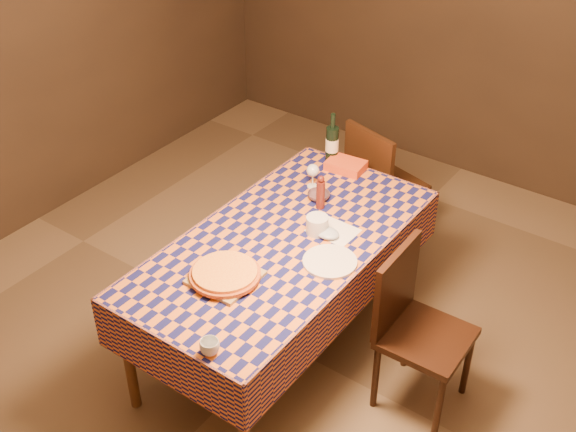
% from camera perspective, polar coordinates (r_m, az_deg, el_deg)
% --- Properties ---
extents(room, '(5.00, 5.10, 2.70)m').
position_cam_1_polar(room, '(3.53, -0.48, 5.64)').
color(room, brown).
rests_on(room, ground).
extents(dining_table, '(0.94, 1.84, 0.77)m').
position_cam_1_polar(dining_table, '(3.89, -0.43, -2.84)').
color(dining_table, brown).
rests_on(dining_table, ground).
extents(cutting_board, '(0.31, 0.31, 0.02)m').
position_cam_1_polar(cutting_board, '(3.60, -4.98, -4.86)').
color(cutting_board, '#A0854B').
rests_on(cutting_board, dining_table).
extents(pizza, '(0.37, 0.37, 0.04)m').
position_cam_1_polar(pizza, '(3.58, -5.00, -4.53)').
color(pizza, '#A6491B').
rests_on(pizza, cutting_board).
extents(pepper_mill, '(0.05, 0.05, 0.21)m').
position_cam_1_polar(pepper_mill, '(4.05, 2.59, 1.83)').
color(pepper_mill, '#4C1711').
rests_on(pepper_mill, dining_table).
extents(bowl, '(0.16, 0.16, 0.04)m').
position_cam_1_polar(bowl, '(4.17, 2.44, 1.60)').
color(bowl, '#563C48').
rests_on(bowl, dining_table).
extents(wine_glass, '(0.08, 0.08, 0.15)m').
position_cam_1_polar(wine_glass, '(4.24, 1.97, 3.57)').
color(wine_glass, silver).
rests_on(wine_glass, dining_table).
extents(wine_bottle, '(0.10, 0.10, 0.33)m').
position_cam_1_polar(wine_bottle, '(4.50, 3.50, 5.73)').
color(wine_bottle, black).
rests_on(wine_bottle, dining_table).
extents(deli_tub, '(0.12, 0.12, 0.10)m').
position_cam_1_polar(deli_tub, '(3.88, 2.32, -0.70)').
color(deli_tub, silver).
rests_on(deli_tub, dining_table).
extents(takeout_container, '(0.24, 0.18, 0.06)m').
position_cam_1_polar(takeout_container, '(4.45, 4.60, 4.00)').
color(takeout_container, '#D0461B').
rests_on(takeout_container, dining_table).
extents(white_plate, '(0.37, 0.37, 0.02)m').
position_cam_1_polar(white_plate, '(3.69, 3.33, -3.62)').
color(white_plate, silver).
rests_on(white_plate, dining_table).
extents(tumbler, '(0.11, 0.11, 0.07)m').
position_cam_1_polar(tumbler, '(3.21, -6.21, -10.26)').
color(tumbler, silver).
rests_on(tumbler, dining_table).
extents(flour_patch, '(0.26, 0.20, 0.00)m').
position_cam_1_polar(flour_patch, '(3.92, 3.59, -1.15)').
color(flour_patch, white).
rests_on(flour_patch, dining_table).
extents(flour_bag, '(0.17, 0.14, 0.04)m').
position_cam_1_polar(flour_bag, '(3.87, 3.07, -1.33)').
color(flour_bag, '#A1B6CF').
rests_on(flour_bag, dining_table).
extents(chair_far, '(0.52, 0.53, 0.93)m').
position_cam_1_polar(chair_far, '(4.85, 7.21, 2.77)').
color(chair_far, black).
rests_on(chair_far, ground).
extents(chair_right, '(0.44, 0.43, 0.93)m').
position_cam_1_polar(chair_right, '(3.78, 9.87, -8.20)').
color(chair_right, black).
rests_on(chair_right, ground).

